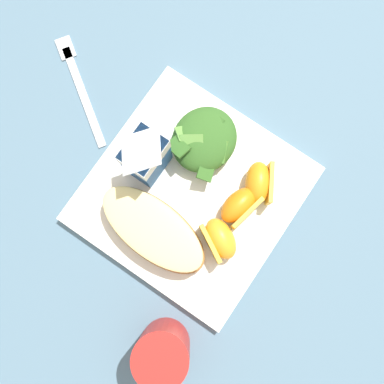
{
  "coord_description": "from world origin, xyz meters",
  "views": [
    {
      "loc": [
        -0.07,
        -0.05,
        0.61
      ],
      "look_at": [
        0.0,
        0.0,
        0.03
      ],
      "focal_mm": 39.25,
      "sensor_mm": 36.0,
      "label": 1
    }
  ],
  "objects_px": {
    "white_plate": "(192,194)",
    "orange_wedge_middle": "(240,206)",
    "drinking_red_cup": "(163,351)",
    "orange_wedge_rear": "(259,183)",
    "orange_wedge_front": "(220,239)",
    "cheesy_pizza_bread": "(153,229)",
    "green_salad_pile": "(204,140)",
    "metal_fork": "(78,82)",
    "milk_carton": "(144,156)"
  },
  "relations": [
    {
      "from": "white_plate",
      "to": "orange_wedge_middle",
      "type": "bearing_deg",
      "value": -73.54
    },
    {
      "from": "orange_wedge_middle",
      "to": "drinking_red_cup",
      "type": "distance_m",
      "value": 0.22
    },
    {
      "from": "orange_wedge_rear",
      "to": "orange_wedge_middle",
      "type": "bearing_deg",
      "value": 173.37
    },
    {
      "from": "white_plate",
      "to": "orange_wedge_middle",
      "type": "height_order",
      "value": "orange_wedge_middle"
    },
    {
      "from": "orange_wedge_middle",
      "to": "orange_wedge_front",
      "type": "bearing_deg",
      "value": -177.4
    },
    {
      "from": "cheesy_pizza_bread",
      "to": "drinking_red_cup",
      "type": "bearing_deg",
      "value": -139.81
    },
    {
      "from": "orange_wedge_middle",
      "to": "green_salad_pile",
      "type": "bearing_deg",
      "value": 61.48
    },
    {
      "from": "green_salad_pile",
      "to": "white_plate",
      "type": "bearing_deg",
      "value": -158.93
    },
    {
      "from": "orange_wedge_front",
      "to": "drinking_red_cup",
      "type": "height_order",
      "value": "drinking_red_cup"
    },
    {
      "from": "metal_fork",
      "to": "orange_wedge_front",
      "type": "bearing_deg",
      "value": -104.41
    },
    {
      "from": "orange_wedge_front",
      "to": "orange_wedge_middle",
      "type": "distance_m",
      "value": 0.05
    },
    {
      "from": "cheesy_pizza_bread",
      "to": "orange_wedge_front",
      "type": "distance_m",
      "value": 0.09
    },
    {
      "from": "white_plate",
      "to": "orange_wedge_rear",
      "type": "bearing_deg",
      "value": -48.81
    },
    {
      "from": "white_plate",
      "to": "orange_wedge_rear",
      "type": "height_order",
      "value": "orange_wedge_rear"
    },
    {
      "from": "milk_carton",
      "to": "drinking_red_cup",
      "type": "bearing_deg",
      "value": -139.79
    },
    {
      "from": "milk_carton",
      "to": "white_plate",
      "type": "bearing_deg",
      "value": -88.11
    },
    {
      "from": "drinking_red_cup",
      "to": "white_plate",
      "type": "bearing_deg",
      "value": 24.23
    },
    {
      "from": "cheesy_pizza_bread",
      "to": "orange_wedge_rear",
      "type": "distance_m",
      "value": 0.16
    },
    {
      "from": "green_salad_pile",
      "to": "metal_fork",
      "type": "height_order",
      "value": "green_salad_pile"
    },
    {
      "from": "orange_wedge_front",
      "to": "metal_fork",
      "type": "xyz_separation_m",
      "value": [
        0.08,
        0.31,
        -0.03
      ]
    },
    {
      "from": "green_salad_pile",
      "to": "orange_wedge_middle",
      "type": "xyz_separation_m",
      "value": [
        -0.05,
        -0.09,
        -0.0
      ]
    },
    {
      "from": "orange_wedge_front",
      "to": "metal_fork",
      "type": "bearing_deg",
      "value": 75.59
    },
    {
      "from": "orange_wedge_middle",
      "to": "metal_fork",
      "type": "height_order",
      "value": "orange_wedge_middle"
    },
    {
      "from": "cheesy_pizza_bread",
      "to": "green_salad_pile",
      "type": "xyz_separation_m",
      "value": [
        0.15,
        0.01,
        0.0
      ]
    },
    {
      "from": "green_salad_pile",
      "to": "orange_wedge_front",
      "type": "height_order",
      "value": "green_salad_pile"
    },
    {
      "from": "orange_wedge_front",
      "to": "white_plate",
      "type": "bearing_deg",
      "value": 63.7
    },
    {
      "from": "white_plate",
      "to": "orange_wedge_front",
      "type": "xyz_separation_m",
      "value": [
        -0.03,
        -0.07,
        0.03
      ]
    },
    {
      "from": "cheesy_pizza_bread",
      "to": "orange_wedge_rear",
      "type": "xyz_separation_m",
      "value": [
        0.14,
        -0.09,
        0.0
      ]
    },
    {
      "from": "green_salad_pile",
      "to": "drinking_red_cup",
      "type": "xyz_separation_m",
      "value": [
        -0.27,
        -0.12,
        0.02
      ]
    },
    {
      "from": "orange_wedge_rear",
      "to": "drinking_red_cup",
      "type": "relative_size",
      "value": 0.65
    },
    {
      "from": "metal_fork",
      "to": "drinking_red_cup",
      "type": "bearing_deg",
      "value": -126.08
    },
    {
      "from": "orange_wedge_middle",
      "to": "metal_fork",
      "type": "distance_m",
      "value": 0.31
    },
    {
      "from": "white_plate",
      "to": "drinking_red_cup",
      "type": "distance_m",
      "value": 0.22
    },
    {
      "from": "cheesy_pizza_bread",
      "to": "orange_wedge_front",
      "type": "height_order",
      "value": "orange_wedge_front"
    },
    {
      "from": "metal_fork",
      "to": "green_salad_pile",
      "type": "bearing_deg",
      "value": -83.5
    },
    {
      "from": "white_plate",
      "to": "drinking_red_cup",
      "type": "height_order",
      "value": "drinking_red_cup"
    },
    {
      "from": "metal_fork",
      "to": "milk_carton",
      "type": "bearing_deg",
      "value": -106.1
    },
    {
      "from": "milk_carton",
      "to": "drinking_red_cup",
      "type": "distance_m",
      "value": 0.25
    },
    {
      "from": "orange_wedge_middle",
      "to": "orange_wedge_rear",
      "type": "bearing_deg",
      "value": -6.63
    },
    {
      "from": "orange_wedge_front",
      "to": "orange_wedge_rear",
      "type": "height_order",
      "value": "same"
    },
    {
      "from": "drinking_red_cup",
      "to": "milk_carton",
      "type": "bearing_deg",
      "value": 40.21
    },
    {
      "from": "white_plate",
      "to": "orange_wedge_rear",
      "type": "distance_m",
      "value": 0.1
    },
    {
      "from": "white_plate",
      "to": "metal_fork",
      "type": "relative_size",
      "value": 1.69
    },
    {
      "from": "white_plate",
      "to": "orange_wedge_middle",
      "type": "xyz_separation_m",
      "value": [
        0.02,
        -0.07,
        0.03
      ]
    },
    {
      "from": "milk_carton",
      "to": "metal_fork",
      "type": "distance_m",
      "value": 0.19
    },
    {
      "from": "milk_carton",
      "to": "orange_wedge_front",
      "type": "xyz_separation_m",
      "value": [
        -0.03,
        -0.14,
        -0.04
      ]
    },
    {
      "from": "cheesy_pizza_bread",
      "to": "green_salad_pile",
      "type": "distance_m",
      "value": 0.15
    },
    {
      "from": "white_plate",
      "to": "cheesy_pizza_bread",
      "type": "height_order",
      "value": "cheesy_pizza_bread"
    },
    {
      "from": "white_plate",
      "to": "milk_carton",
      "type": "distance_m",
      "value": 0.1
    },
    {
      "from": "orange_wedge_front",
      "to": "orange_wedge_middle",
      "type": "relative_size",
      "value": 1.06
    }
  ]
}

